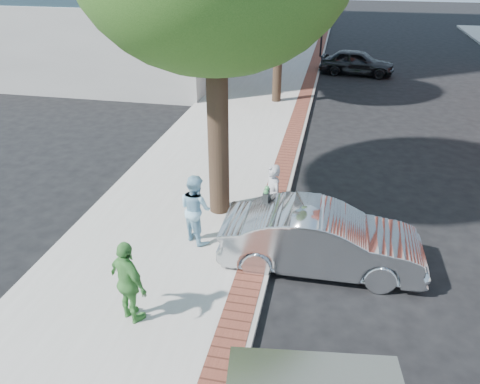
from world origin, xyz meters
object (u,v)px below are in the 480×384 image
(parking_meter, at_px, (266,204))
(bg_car, at_px, (357,62))
(person_green, at_px, (129,283))
(sedan_silver, at_px, (321,239))
(person_officer, at_px, (196,208))
(person_gray, at_px, (272,197))

(parking_meter, distance_m, bg_car, 17.94)
(person_green, relative_size, sedan_silver, 0.39)
(person_officer, bearing_deg, sedan_silver, -149.49)
(bg_car, bearing_deg, sedan_silver, -176.52)
(parking_meter, bearing_deg, bg_car, 82.77)
(person_officer, distance_m, sedan_silver, 2.94)
(person_gray, relative_size, bg_car, 0.41)
(person_gray, xyz_separation_m, person_officer, (-1.64, -0.93, 0.01))
(person_officer, bearing_deg, parking_meter, -139.36)
(person_officer, bearing_deg, person_green, 117.94)
(person_green, distance_m, sedan_silver, 4.19)
(parking_meter, bearing_deg, sedan_silver, -17.55)
(sedan_silver, bearing_deg, bg_car, -4.20)
(person_green, bearing_deg, person_officer, -66.81)
(person_gray, height_order, person_officer, person_officer)
(person_green, xyz_separation_m, bg_car, (4.27, 20.75, -0.31))
(parking_meter, xyz_separation_m, sedan_silver, (1.30, -0.41, -0.49))
(person_officer, relative_size, person_green, 0.99)
(parking_meter, xyz_separation_m, person_gray, (0.03, 0.80, -0.23))
(person_gray, distance_m, person_officer, 1.89)
(parking_meter, xyz_separation_m, person_officer, (-1.62, -0.13, -0.22))
(person_gray, xyz_separation_m, person_green, (-2.04, -3.77, 0.02))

